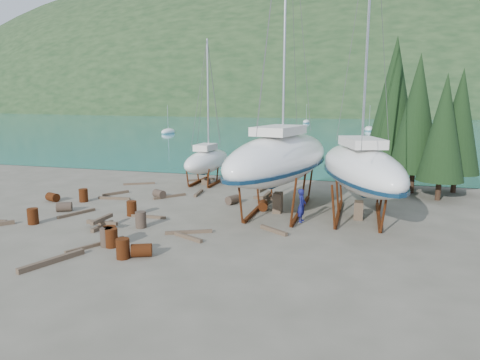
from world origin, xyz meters
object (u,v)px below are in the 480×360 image
(large_sailboat_near, at_px, (280,158))
(small_sailboat_shore, at_px, (207,161))
(large_sailboat_far, at_px, (361,168))
(worker, at_px, (302,205))

(large_sailboat_near, xyz_separation_m, small_sailboat_shore, (-7.37, 6.96, -1.37))
(large_sailboat_far, bearing_deg, large_sailboat_near, 159.22)
(large_sailboat_far, distance_m, small_sailboat_shore, 14.11)
(large_sailboat_near, relative_size, worker, 10.82)
(worker, bearing_deg, small_sailboat_shore, 49.94)
(small_sailboat_shore, bearing_deg, large_sailboat_far, -27.17)
(large_sailboat_far, relative_size, worker, 9.42)
(large_sailboat_near, xyz_separation_m, worker, (1.67, -2.24, -2.33))
(large_sailboat_near, relative_size, small_sailboat_shore, 1.77)
(large_sailboat_near, bearing_deg, small_sailboat_shore, 148.49)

